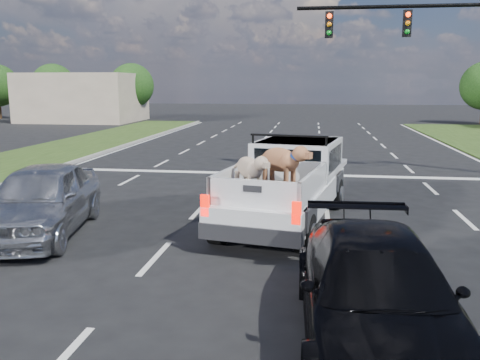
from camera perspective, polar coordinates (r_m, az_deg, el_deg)
The scene contains 10 objects.
ground at distance 10.05m, azimuth 0.16°, elevation -9.26°, with size 160.00×160.00×0.00m, color black.
road_markings at distance 16.33m, azimuth 3.40°, elevation -1.41°, with size 17.75×60.00×0.01m.
curb_left at distance 18.83m, azimuth -25.38°, elevation -0.62°, with size 0.15×60.00×0.14m, color gray.
traffic_signal at distance 20.74m, azimuth 25.39°, elevation 13.29°, with size 9.11×0.31×7.00m.
building_left at distance 50.13m, azimuth -17.16°, elevation 8.84°, with size 10.00×8.00×4.40m, color tan.
tree_far_b at distance 53.70m, azimuth -20.22°, elevation 9.92°, with size 4.20×4.20×5.40m.
tree_far_c at distance 50.42m, azimuth -12.06°, elevation 10.32°, with size 4.20×4.20×5.40m.
pickup_truck at distance 12.80m, azimuth 5.32°, elevation -0.13°, with size 3.16×6.16×2.20m.
silver_sedan at distance 12.57m, azimuth -21.47°, elevation -2.03°, with size 1.93×4.81×1.64m, color #B3B4BA.
black_coupe at distance 7.09m, azimuth 15.02°, elevation -12.13°, with size 2.02×4.98×1.45m, color black.
Camera 1 is at (1.32, -9.35, 3.43)m, focal length 38.00 mm.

